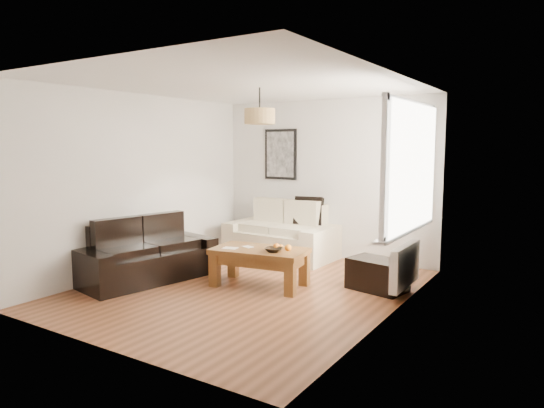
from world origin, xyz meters
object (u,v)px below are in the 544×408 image
Objects in this scene: sofa_leather at (146,251)px; loveseat_cream at (281,231)px; ottoman at (377,275)px; coffee_table at (260,267)px.

loveseat_cream is at bearing -10.08° from sofa_leather.
coffee_table is at bearing -154.77° from ottoman.
sofa_leather is 1.61m from coffee_table.
coffee_table is 1.53m from ottoman.
loveseat_cream is 0.96× the size of sofa_leather.
sofa_leather is at bearing -156.74° from ottoman.
ottoman is at bearing -55.24° from sofa_leather.
loveseat_cream reaches higher than coffee_table.
sofa_leather is at bearing -158.63° from coffee_table.
ottoman is at bearing 25.23° from coffee_table.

